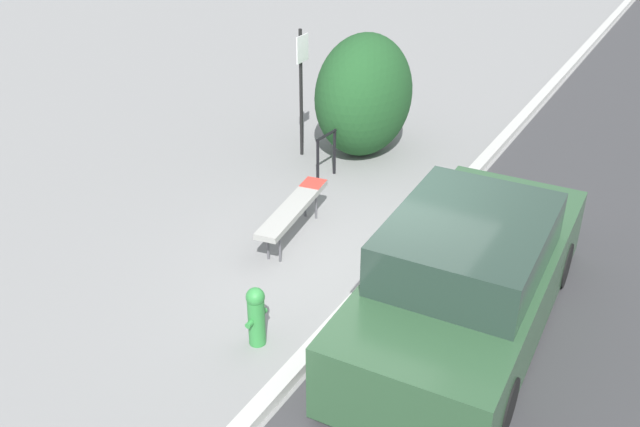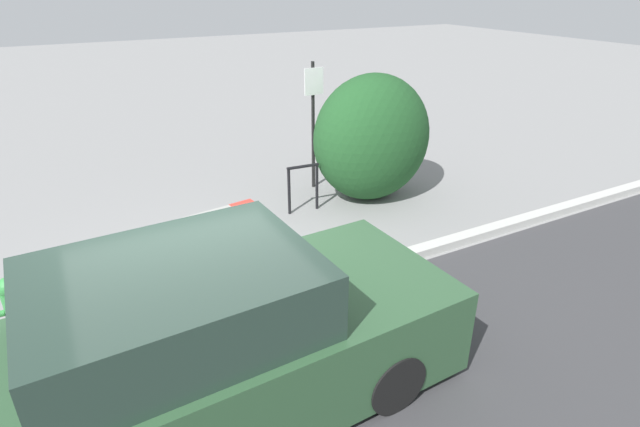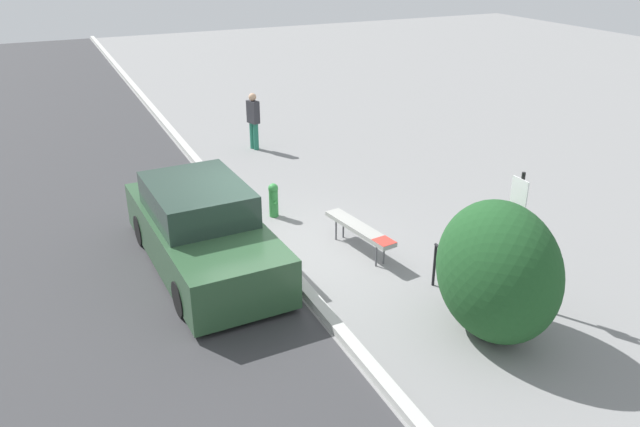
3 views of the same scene
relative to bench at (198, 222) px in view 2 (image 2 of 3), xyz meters
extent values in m
plane|color=gray|center=(-0.48, -1.57, -0.48)|extent=(60.00, 60.00, 0.00)
cube|color=#B7B7B2|center=(-0.48, -1.57, -0.42)|extent=(60.00, 0.20, 0.13)
cylinder|color=#515156|center=(-0.65, -0.19, -0.26)|extent=(0.04, 0.04, 0.45)
cylinder|color=#515156|center=(0.65, 0.00, -0.26)|extent=(0.04, 0.04, 0.45)
cylinder|color=#515156|center=(-0.68, -0.01, -0.26)|extent=(0.04, 0.04, 0.45)
cylinder|color=#515156|center=(0.63, 0.18, -0.26)|extent=(0.04, 0.04, 0.45)
cube|color=#999993|center=(-0.01, 0.00, 0.01)|extent=(1.91, 0.60, 0.09)
cube|color=red|center=(0.74, 0.11, 0.06)|extent=(0.40, 0.37, 0.01)
cylinder|color=black|center=(1.68, 0.58, -0.08)|extent=(0.05, 0.05, 0.80)
cylinder|color=black|center=(2.18, 0.54, -0.08)|extent=(0.05, 0.05, 0.80)
cylinder|color=black|center=(1.93, 0.56, 0.32)|extent=(0.55, 0.09, 0.05)
cylinder|color=black|center=(2.59, 1.45, 0.67)|extent=(0.06, 0.06, 2.30)
cube|color=white|center=(2.59, 1.41, 1.49)|extent=(0.36, 0.02, 0.46)
cylinder|color=#338C3F|center=(-2.26, -0.91, -0.18)|extent=(0.20, 0.20, 0.60)
sphere|color=#338C3F|center=(-2.26, -0.91, 0.17)|extent=(0.22, 0.22, 0.22)
cylinder|color=#338C3F|center=(-2.40, -0.91, -0.12)|extent=(0.08, 0.07, 0.07)
cylinder|color=#338C3F|center=(-2.12, -0.91, -0.12)|extent=(0.08, 0.07, 0.07)
ellipsoid|color=#1E4C23|center=(3.26, 0.55, 0.61)|extent=(2.13, 1.62, 2.19)
cylinder|color=black|center=(0.66, -1.98, -0.18)|extent=(0.61, 0.21, 0.60)
cylinder|color=black|center=(0.73, -3.65, -0.18)|extent=(0.61, 0.21, 0.60)
cylinder|color=black|center=(-2.20, -2.11, -0.18)|extent=(0.61, 0.21, 0.60)
cube|color=#2D5133|center=(-0.73, -2.88, 0.06)|extent=(4.69, 2.01, 0.88)
cube|color=#253930|center=(-0.92, -2.89, 0.78)|extent=(2.29, 1.73, 0.61)
camera|label=1|loc=(-7.58, -4.85, 4.88)|focal=40.00mm
camera|label=2|loc=(-1.47, -6.33, 3.11)|focal=28.00mm
camera|label=3|loc=(9.49, -5.24, 5.21)|focal=35.00mm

